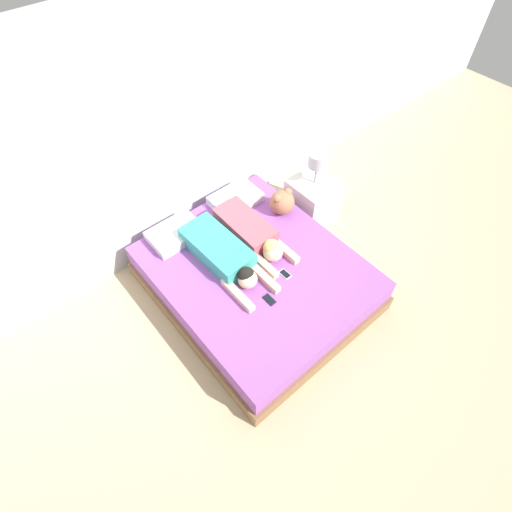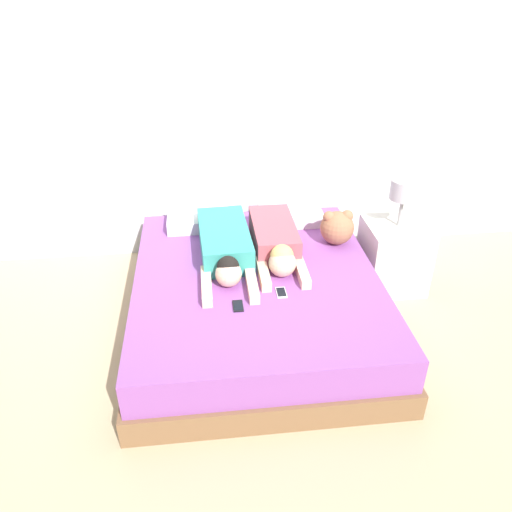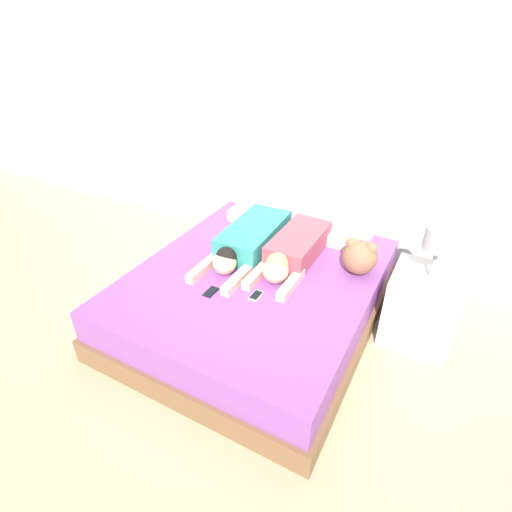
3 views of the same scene
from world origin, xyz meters
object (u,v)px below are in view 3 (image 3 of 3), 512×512
pillow_head_left (260,214)px  cell_phone_right (256,295)px  bed (256,295)px  pillow_head_right (339,233)px  plush_toy (360,256)px  cell_phone_left (211,292)px  person_right (293,251)px  nightstand (422,304)px  person_left (249,241)px

pillow_head_left → cell_phone_right: bearing=-63.5°
bed → pillow_head_right: size_ratio=3.99×
pillow_head_right → plush_toy: size_ratio=1.89×
pillow_head_left → cell_phone_right: size_ratio=4.33×
cell_phone_left → cell_phone_right: 0.33m
bed → plush_toy: 0.88m
person_right → nightstand: nightstand is taller
pillow_head_right → person_left: bearing=-136.8°
person_left → cell_phone_left: 0.64m
pillow_head_left → cell_phone_right: 1.21m
pillow_head_left → person_right: 0.80m
person_left → pillow_head_right: bearing=43.2°
pillow_head_right → nightstand: (0.81, -0.42, -0.19)m
pillow_head_right → bed: bearing=-115.8°
bed → cell_phone_right: 0.38m
cell_phone_left → nightstand: bearing=29.6°
bed → cell_phone_left: (-0.16, -0.38, 0.23)m
cell_phone_right → nightstand: nightstand is taller
person_right → pillow_head_right: bearing=68.8°
bed → person_left: person_left is taller
cell_phone_right → nightstand: bearing=31.8°
cell_phone_left → person_left: bearing=93.8°
person_left → cell_phone_right: bearing=-55.9°
pillow_head_left → person_right: bearing=-43.0°
pillow_head_right → cell_phone_left: pillow_head_right is taller
pillow_head_left → person_left: (0.19, -0.57, 0.05)m
nightstand → plush_toy: bearing=-178.9°
person_left → plush_toy: (0.90, 0.13, 0.04)m
bed → pillow_head_left: 0.95m
person_right → cell_phone_left: person_right is taller
bed → cell_phone_right: bearing=-61.5°
plush_toy → nightstand: nightstand is taller
bed → person_right: bearing=56.1°
cell_phone_right → person_right: bearing=85.6°
pillow_head_right → person_right: bearing=-111.2°
bed → cell_phone_left: bearing=-113.2°
bed → person_right: person_right is taller
person_right → cell_phone_left: bearing=-117.9°
person_right → cell_phone_right: bearing=-94.4°
cell_phone_right → bed: bearing=118.5°
bed → cell_phone_left: cell_phone_left is taller
plush_toy → nightstand: size_ratio=0.29×
pillow_head_left → cell_phone_left: size_ratio=4.33×
person_left → cell_phone_right: 0.63m
nightstand → person_right: bearing=-173.4°
person_left → person_right: bearing=3.6°
cell_phone_left → plush_toy: plush_toy is taller
bed → pillow_head_left: (-0.40, 0.82, 0.28)m
person_right → plush_toy: (0.51, 0.11, 0.04)m
person_left → cell_phone_left: bearing=-86.2°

